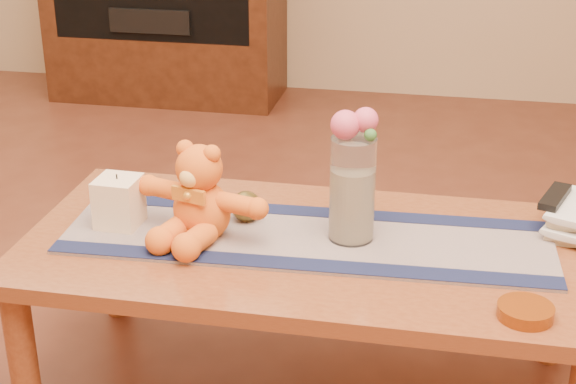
% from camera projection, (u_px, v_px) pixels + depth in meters
% --- Properties ---
extents(coffee_table_top, '(1.40, 0.70, 0.04)m').
position_uv_depth(coffee_table_top, '(308.00, 249.00, 2.13)').
color(coffee_table_top, brown).
rests_on(coffee_table_top, floor).
extents(table_leg_fl, '(0.07, 0.07, 0.41)m').
position_uv_depth(table_leg_fl, '(23.00, 363.00, 2.07)').
color(table_leg_fl, brown).
rests_on(table_leg_fl, floor).
extents(table_leg_bl, '(0.07, 0.07, 0.41)m').
position_uv_depth(table_leg_bl, '(114.00, 253.00, 2.59)').
color(table_leg_bl, brown).
rests_on(table_leg_bl, floor).
extents(table_leg_br, '(0.07, 0.07, 0.41)m').
position_uv_depth(table_leg_br, '(556.00, 296.00, 2.37)').
color(table_leg_br, brown).
rests_on(table_leg_br, floor).
extents(persian_runner, '(1.21, 0.40, 0.01)m').
position_uv_depth(persian_runner, '(307.00, 238.00, 2.13)').
color(persian_runner, '#1A204A').
rests_on(persian_runner, coffee_table_top).
extents(runner_border_near, '(1.20, 0.11, 0.00)m').
position_uv_depth(runner_border_near, '(298.00, 264.00, 2.00)').
color(runner_border_near, '#121838').
rests_on(runner_border_near, persian_runner).
extents(runner_border_far, '(1.20, 0.11, 0.00)m').
position_uv_depth(runner_border_far, '(314.00, 212.00, 2.26)').
color(runner_border_far, '#121838').
rests_on(runner_border_far, persian_runner).
extents(teddy_bear, '(0.40, 0.36, 0.23)m').
position_uv_depth(teddy_bear, '(201.00, 192.00, 2.10)').
color(teddy_bear, orange).
rests_on(teddy_bear, persian_runner).
extents(pillar_candle, '(0.11, 0.11, 0.12)m').
position_uv_depth(pillar_candle, '(119.00, 202.00, 2.17)').
color(pillar_candle, beige).
rests_on(pillar_candle, persian_runner).
extents(candle_wick, '(0.00, 0.00, 0.01)m').
position_uv_depth(candle_wick, '(117.00, 176.00, 2.14)').
color(candle_wick, black).
rests_on(candle_wick, pillar_candle).
extents(glass_vase, '(0.11, 0.11, 0.26)m').
position_uv_depth(glass_vase, '(352.00, 189.00, 2.07)').
color(glass_vase, silver).
rests_on(glass_vase, persian_runner).
extents(potpourri_fill, '(0.09, 0.09, 0.18)m').
position_uv_depth(potpourri_fill, '(352.00, 204.00, 2.09)').
color(potpourri_fill, beige).
rests_on(potpourri_fill, glass_vase).
extents(rose_left, '(0.07, 0.07, 0.07)m').
position_uv_depth(rose_left, '(345.00, 125.00, 2.00)').
color(rose_left, '#CC4867').
rests_on(rose_left, glass_vase).
extents(rose_right, '(0.06, 0.06, 0.06)m').
position_uv_depth(rose_right, '(366.00, 120.00, 2.00)').
color(rose_right, '#CC4867').
rests_on(rose_right, glass_vase).
extents(blue_flower_back, '(0.04, 0.04, 0.04)m').
position_uv_depth(blue_flower_back, '(360.00, 122.00, 2.04)').
color(blue_flower_back, '#5754B8').
rests_on(blue_flower_back, glass_vase).
extents(blue_flower_side, '(0.04, 0.04, 0.04)m').
position_uv_depth(blue_flower_side, '(343.00, 127.00, 2.04)').
color(blue_flower_side, '#5754B8').
rests_on(blue_flower_side, glass_vase).
extents(leaf_sprig, '(0.03, 0.03, 0.03)m').
position_uv_depth(leaf_sprig, '(370.00, 135.00, 1.99)').
color(leaf_sprig, '#33662D').
rests_on(leaf_sprig, glass_vase).
extents(bronze_ball, '(0.08, 0.08, 0.08)m').
position_uv_depth(bronze_ball, '(246.00, 206.00, 2.20)').
color(bronze_ball, brown).
rests_on(bronze_ball, persian_runner).
extents(book_bottom, '(0.22, 0.26, 0.02)m').
position_uv_depth(book_bottom, '(552.00, 222.00, 2.20)').
color(book_bottom, beige).
rests_on(book_bottom, coffee_table_top).
extents(book_lower, '(0.24, 0.27, 0.02)m').
position_uv_depth(book_lower, '(555.00, 216.00, 2.19)').
color(book_lower, beige).
rests_on(book_lower, book_bottom).
extents(book_upper, '(0.21, 0.25, 0.02)m').
position_uv_depth(book_upper, '(552.00, 208.00, 2.19)').
color(book_upper, beige).
rests_on(book_upper, book_lower).
extents(book_top, '(0.24, 0.27, 0.02)m').
position_uv_depth(book_top, '(557.00, 202.00, 2.17)').
color(book_top, beige).
rests_on(book_top, book_upper).
extents(tv_remote, '(0.09, 0.17, 0.02)m').
position_uv_depth(tv_remote, '(555.00, 197.00, 2.16)').
color(tv_remote, black).
rests_on(tv_remote, book_top).
extents(amber_dish, '(0.16, 0.16, 0.03)m').
position_uv_depth(amber_dish, '(525.00, 312.00, 1.80)').
color(amber_dish, '#BF5914').
rests_on(amber_dish, coffee_table_top).
extents(stereo_lower, '(0.42, 0.28, 0.12)m').
position_uv_depth(stereo_lower, '(158.00, 16.00, 4.44)').
color(stereo_lower, black).
rests_on(stereo_lower, media_cabinet).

